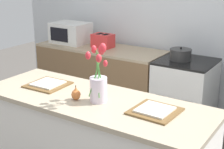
{
  "coord_description": "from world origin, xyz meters",
  "views": [
    {
      "loc": [
        1.39,
        -1.88,
        1.89
      ],
      "look_at": [
        0.0,
        0.25,
        1.07
      ],
      "focal_mm": 55.0,
      "sensor_mm": 36.0,
      "label": 1
    }
  ],
  "objects_px": {
    "pear_figurine": "(76,94)",
    "toaster": "(103,41)",
    "microwave": "(71,33)",
    "flower_vase": "(99,83)",
    "stove_range": "(184,98)",
    "plate_setting_left": "(48,84)",
    "cooking_pot": "(181,54)",
    "plate_setting_right": "(155,111)"
  },
  "relations": [
    {
      "from": "plate_setting_left",
      "to": "flower_vase",
      "type": "bearing_deg",
      "value": -5.47
    },
    {
      "from": "flower_vase",
      "to": "microwave",
      "type": "relative_size",
      "value": 0.9
    },
    {
      "from": "stove_range",
      "to": "plate_setting_left",
      "type": "bearing_deg",
      "value": -110.44
    },
    {
      "from": "stove_range",
      "to": "flower_vase",
      "type": "xyz_separation_m",
      "value": [
        -0.04,
        -1.62,
        0.65
      ]
    },
    {
      "from": "toaster",
      "to": "cooking_pot",
      "type": "distance_m",
      "value": 1.06
    },
    {
      "from": "microwave",
      "to": "flower_vase",
      "type": "bearing_deg",
      "value": -45.26
    },
    {
      "from": "toaster",
      "to": "cooking_pot",
      "type": "relative_size",
      "value": 1.17
    },
    {
      "from": "pear_figurine",
      "to": "plate_setting_right",
      "type": "relative_size",
      "value": 0.36
    },
    {
      "from": "pear_figurine",
      "to": "microwave",
      "type": "height_order",
      "value": "microwave"
    },
    {
      "from": "pear_figurine",
      "to": "plate_setting_left",
      "type": "xyz_separation_m",
      "value": [
        -0.39,
        0.12,
        -0.03
      ]
    },
    {
      "from": "stove_range",
      "to": "cooking_pot",
      "type": "height_order",
      "value": "cooking_pot"
    },
    {
      "from": "stove_range",
      "to": "plate_setting_left",
      "type": "xyz_separation_m",
      "value": [
        -0.58,
        -1.56,
        0.52
      ]
    },
    {
      "from": "stove_range",
      "to": "pear_figurine",
      "type": "bearing_deg",
      "value": -96.68
    },
    {
      "from": "stove_range",
      "to": "pear_figurine",
      "type": "relative_size",
      "value": 8.02
    },
    {
      "from": "cooking_pot",
      "to": "microwave",
      "type": "bearing_deg",
      "value": 179.37
    },
    {
      "from": "toaster",
      "to": "flower_vase",
      "type": "bearing_deg",
      "value": -56.26
    },
    {
      "from": "flower_vase",
      "to": "microwave",
      "type": "distance_m",
      "value": 2.28
    },
    {
      "from": "pear_figurine",
      "to": "toaster",
      "type": "distance_m",
      "value": 1.93
    },
    {
      "from": "stove_range",
      "to": "microwave",
      "type": "xyz_separation_m",
      "value": [
        -1.64,
        -0.0,
        0.58
      ]
    },
    {
      "from": "pear_figurine",
      "to": "cooking_pot",
      "type": "relative_size",
      "value": 0.46
    },
    {
      "from": "flower_vase",
      "to": "toaster",
      "type": "distance_m",
      "value": 1.96
    },
    {
      "from": "stove_range",
      "to": "plate_setting_left",
      "type": "height_order",
      "value": "plate_setting_left"
    },
    {
      "from": "plate_setting_right",
      "to": "toaster",
      "type": "bearing_deg",
      "value": 133.77
    },
    {
      "from": "stove_range",
      "to": "cooking_pot",
      "type": "relative_size",
      "value": 3.68
    },
    {
      "from": "stove_range",
      "to": "flower_vase",
      "type": "distance_m",
      "value": 1.74
    },
    {
      "from": "flower_vase",
      "to": "plate_setting_right",
      "type": "bearing_deg",
      "value": 7.03
    },
    {
      "from": "plate_setting_left",
      "to": "microwave",
      "type": "bearing_deg",
      "value": 124.07
    },
    {
      "from": "cooking_pot",
      "to": "toaster",
      "type": "bearing_deg",
      "value": 178.4
    },
    {
      "from": "plate_setting_right",
      "to": "microwave",
      "type": "height_order",
      "value": "microwave"
    },
    {
      "from": "cooking_pot",
      "to": "stove_range",
      "type": "bearing_deg",
      "value": 14.42
    },
    {
      "from": "flower_vase",
      "to": "stove_range",
      "type": "bearing_deg",
      "value": 88.61
    },
    {
      "from": "pear_figurine",
      "to": "cooking_pot",
      "type": "xyz_separation_m",
      "value": [
        0.13,
        1.66,
        -0.05
      ]
    },
    {
      "from": "flower_vase",
      "to": "cooking_pot",
      "type": "bearing_deg",
      "value": 91.09
    },
    {
      "from": "stove_range",
      "to": "microwave",
      "type": "height_order",
      "value": "microwave"
    },
    {
      "from": "flower_vase",
      "to": "pear_figurine",
      "type": "distance_m",
      "value": 0.2
    },
    {
      "from": "cooking_pot",
      "to": "plate_setting_right",
      "type": "bearing_deg",
      "value": -73.68
    },
    {
      "from": "flower_vase",
      "to": "pear_figurine",
      "type": "relative_size",
      "value": 3.93
    },
    {
      "from": "pear_figurine",
      "to": "toaster",
      "type": "height_order",
      "value": "pear_figurine"
    },
    {
      "from": "plate_setting_right",
      "to": "cooking_pot",
      "type": "xyz_separation_m",
      "value": [
        -0.45,
        1.55,
        -0.01
      ]
    },
    {
      "from": "stove_range",
      "to": "toaster",
      "type": "height_order",
      "value": "toaster"
    },
    {
      "from": "stove_range",
      "to": "pear_figurine",
      "type": "xyz_separation_m",
      "value": [
        -0.2,
        -1.68,
        0.55
      ]
    },
    {
      "from": "flower_vase",
      "to": "plate_setting_left",
      "type": "relative_size",
      "value": 1.39
    }
  ]
}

